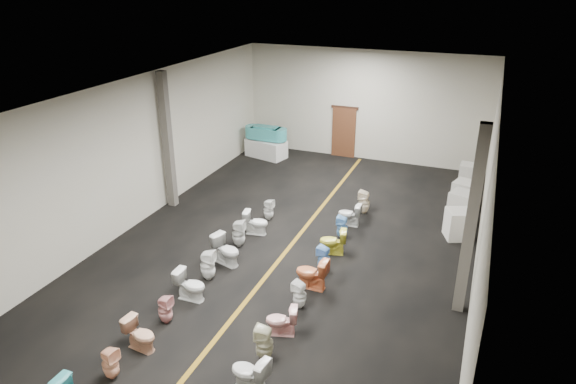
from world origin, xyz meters
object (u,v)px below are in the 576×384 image
at_px(toilet_left_5, 208,265).
at_px(toilet_left_7, 239,233).
at_px(toilet_right_7, 333,242).
at_px(toilet_right_3, 282,321).
at_px(toilet_left_6, 227,250).
at_px(toilet_right_2, 264,343).
at_px(toilet_right_5, 312,273).
at_px(toilet_left_4, 191,285).
at_px(appliance_crate_b, 462,206).
at_px(toilet_right_6, 324,259).
at_px(appliance_crate_d, 468,176).
at_px(toilet_right_1, 250,373).
at_px(toilet_left_9, 269,210).
at_px(toilet_right_10, 364,202).
at_px(bathtub, 266,133).
at_px(toilet_right_8, 342,227).
at_px(display_table, 266,148).
at_px(toilet_left_8, 256,222).
at_px(toilet_left_2, 140,334).
at_px(toilet_right_9, 349,214).
at_px(toilet_right_4, 300,295).
at_px(appliance_crate_c, 465,193).
at_px(appliance_crate_a, 458,224).
at_px(toilet_left_3, 165,309).

relative_size(toilet_left_5, toilet_left_7, 1.02).
bearing_deg(toilet_right_7, toilet_right_3, -13.47).
relative_size(toilet_left_6, toilet_left_7, 1.02).
height_order(toilet_right_2, toilet_right_5, toilet_right_5).
distance_m(toilet_left_4, toilet_right_2, 2.80).
distance_m(appliance_crate_b, toilet_right_7, 4.71).
distance_m(toilet_right_6, toilet_right_7, 0.95).
relative_size(appliance_crate_d, toilet_right_1, 1.15).
bearing_deg(appliance_crate_d, toilet_right_7, -116.09).
bearing_deg(appliance_crate_b, toilet_right_3, -113.42).
xyz_separation_m(toilet_left_9, toilet_right_10, (2.70, 1.59, 0.05)).
relative_size(toilet_left_4, toilet_left_7, 0.95).
bearing_deg(toilet_left_9, appliance_crate_d, -39.17).
relative_size(bathtub, toilet_right_8, 2.60).
relative_size(display_table, toilet_left_8, 2.28).
distance_m(toilet_left_2, toilet_right_9, 7.58).
relative_size(toilet_right_2, toilet_right_10, 1.00).
distance_m(toilet_left_2, toilet_right_5, 4.30).
height_order(toilet_left_8, toilet_right_10, toilet_right_10).
distance_m(display_table, toilet_right_7, 8.46).
bearing_deg(toilet_right_7, toilet_right_6, -10.78).
bearing_deg(toilet_right_3, toilet_right_10, 162.36).
xyz_separation_m(toilet_right_5, toilet_right_9, (-0.06, 3.70, -0.05)).
xyz_separation_m(appliance_crate_d, toilet_right_2, (-3.17, -11.03, -0.05)).
height_order(bathtub, toilet_right_4, bathtub).
bearing_deg(appliance_crate_b, toilet_right_9, -152.96).
bearing_deg(appliance_crate_c, appliance_crate_b, -90.00).
bearing_deg(toilet_left_8, display_table, 11.48).
height_order(display_table, toilet_right_2, toilet_right_2).
xyz_separation_m(toilet_left_2, toilet_left_8, (0.05, 5.56, 0.01)).
xyz_separation_m(toilet_left_5, toilet_right_2, (2.56, -2.16, -0.02)).
xyz_separation_m(bathtub, toilet_right_7, (5.06, -6.78, -0.70)).
height_order(appliance_crate_a, toilet_right_8, appliance_crate_a).
height_order(toilet_left_7, toilet_right_3, toilet_left_7).
bearing_deg(toilet_right_9, toilet_right_5, -0.50).
height_order(toilet_right_6, toilet_right_9, toilet_right_9).
distance_m(appliance_crate_d, toilet_right_3, 10.66).
bearing_deg(toilet_right_2, toilet_left_5, -137.93).
bearing_deg(toilet_right_10, appliance_crate_b, 103.10).
bearing_deg(toilet_right_1, toilet_right_3, -170.54).
height_order(appliance_crate_c, toilet_right_10, appliance_crate_c).
height_order(toilet_left_9, toilet_right_3, toilet_right_3).
xyz_separation_m(display_table, toilet_right_9, (5.01, -4.90, -0.01)).
xyz_separation_m(appliance_crate_c, toilet_left_2, (-5.70, -10.12, -0.05)).
bearing_deg(toilet_left_8, toilet_left_3, 169.12).
height_order(toilet_left_4, toilet_right_7, toilet_left_4).
height_order(toilet_left_6, toilet_right_2, toilet_left_6).
xyz_separation_m(appliance_crate_b, toilet_left_5, (-5.72, -5.95, -0.07)).
bearing_deg(appliance_crate_d, toilet_left_2, -115.94).
xyz_separation_m(bathtub, appliance_crate_c, (8.21, -1.94, -0.66)).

